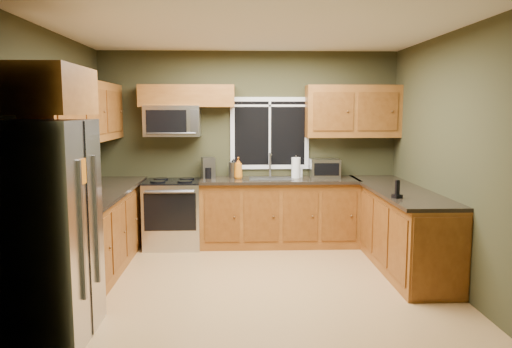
{
  "coord_description": "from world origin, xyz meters",
  "views": [
    {
      "loc": [
        -0.16,
        -5.31,
        1.87
      ],
      "look_at": [
        0.05,
        0.35,
        1.15
      ],
      "focal_mm": 35.0,
      "sensor_mm": 36.0,
      "label": 1
    }
  ],
  "objects": [
    {
      "name": "base_cabinets_left",
      "position": [
        -1.8,
        0.48,
        0.45
      ],
      "size": [
        0.6,
        2.65,
        0.9
      ],
      "primitive_type": "cube",
      "color": "brown",
      "rests_on": "ground"
    },
    {
      "name": "soap_bottle_a",
      "position": [
        -0.15,
        1.5,
        1.09
      ],
      "size": [
        0.12,
        0.12,
        0.3
      ],
      "primitive_type": "imported",
      "rotation": [
        0.0,
        0.0,
        0.05
      ],
      "color": "orange",
      "rests_on": "countertop_back"
    },
    {
      "name": "refrigerator",
      "position": [
        -1.74,
        -1.3,
        0.9
      ],
      "size": [
        0.74,
        0.9,
        1.8
      ],
      "color": "#B7B7BC",
      "rests_on": "ground"
    },
    {
      "name": "upper_cabinet_over_fridge",
      "position": [
        -1.74,
        -1.3,
        2.03
      ],
      "size": [
        0.72,
        0.9,
        0.38
      ],
      "primitive_type": "cube",
      "color": "brown",
      "rests_on": "left_wall"
    },
    {
      "name": "base_cabinets_back",
      "position": [
        0.42,
        1.5,
        0.45
      ],
      "size": [
        2.17,
        0.6,
        0.9
      ],
      "primitive_type": "cube",
      "color": "brown",
      "rests_on": "ground"
    },
    {
      "name": "left_wall",
      "position": [
        -2.1,
        0.0,
        1.35
      ],
      "size": [
        0.0,
        3.6,
        3.6
      ],
      "primitive_type": "plane",
      "rotation": [
        1.57,
        0.0,
        1.57
      ],
      "color": "#34331D",
      "rests_on": "ground"
    },
    {
      "name": "countertop_left",
      "position": [
        -1.78,
        0.48,
        0.92
      ],
      "size": [
        0.65,
        2.65,
        0.04
      ],
      "primitive_type": "cube",
      "color": "black",
      "rests_on": "base_cabinets_left"
    },
    {
      "name": "upper_cabinets_left",
      "position": [
        -1.94,
        0.48,
        1.86
      ],
      "size": [
        0.33,
        2.65,
        0.72
      ],
      "primitive_type": "cube",
      "color": "brown",
      "rests_on": "left_wall"
    },
    {
      "name": "base_cabinets_peninsula",
      "position": [
        1.8,
        0.54,
        0.45
      ],
      "size": [
        0.6,
        2.52,
        0.9
      ],
      "color": "brown",
      "rests_on": "ground"
    },
    {
      "name": "window",
      "position": [
        0.3,
        1.78,
        1.55
      ],
      "size": [
        1.12,
        0.03,
        1.02
      ],
      "color": "white",
      "rests_on": "back_wall"
    },
    {
      "name": "ceiling",
      "position": [
        0.0,
        0.0,
        2.7
      ],
      "size": [
        4.2,
        4.2,
        0.0
      ],
      "primitive_type": "plane",
      "rotation": [
        3.14,
        0.0,
        0.0
      ],
      "color": "white",
      "rests_on": "back_wall"
    },
    {
      "name": "countertop_back",
      "position": [
        0.42,
        1.48,
        0.92
      ],
      "size": [
        2.17,
        0.65,
        0.04
      ],
      "primitive_type": "cube",
      "color": "black",
      "rests_on": "base_cabinets_back"
    },
    {
      "name": "back_wall",
      "position": [
        0.0,
        1.8,
        1.35
      ],
      "size": [
        4.2,
        0.0,
        4.2
      ],
      "primitive_type": "plane",
      "rotation": [
        1.57,
        0.0,
        0.0
      ],
      "color": "#34331D",
      "rests_on": "ground"
    },
    {
      "name": "right_wall",
      "position": [
        2.1,
        0.0,
        1.35
      ],
      "size": [
        0.0,
        3.6,
        3.6
      ],
      "primitive_type": "plane",
      "rotation": [
        1.57,
        0.0,
        -1.57
      ],
      "color": "#34331D",
      "rests_on": "ground"
    },
    {
      "name": "countertop_peninsula",
      "position": [
        1.78,
        0.55,
        0.92
      ],
      "size": [
        0.65,
        2.5,
        0.04
      ],
      "primitive_type": "cube",
      "color": "black",
      "rests_on": "base_cabinets_peninsula"
    },
    {
      "name": "upper_cabinets_back_right",
      "position": [
        1.45,
        1.64,
        1.86
      ],
      "size": [
        1.3,
        0.33,
        0.72
      ],
      "primitive_type": "cube",
      "color": "brown",
      "rests_on": "back_wall"
    },
    {
      "name": "floor",
      "position": [
        0.0,
        0.0,
        0.0
      ],
      "size": [
        4.2,
        4.2,
        0.0
      ],
      "primitive_type": "plane",
      "color": "#AF824D",
      "rests_on": "ground"
    },
    {
      "name": "sink",
      "position": [
        0.3,
        1.49,
        0.95
      ],
      "size": [
        0.6,
        0.42,
        0.36
      ],
      "color": "slate",
      "rests_on": "countertop_back"
    },
    {
      "name": "range",
      "position": [
        -1.05,
        1.47,
        0.47
      ],
      "size": [
        0.76,
        0.69,
        0.94
      ],
      "color": "#B7B7BC",
      "rests_on": "ground"
    },
    {
      "name": "upper_cabinets_back_left",
      "position": [
        -0.85,
        1.64,
        2.07
      ],
      "size": [
        1.3,
        0.33,
        0.3
      ],
      "primitive_type": "cube",
      "color": "brown",
      "rests_on": "back_wall"
    },
    {
      "name": "kettle",
      "position": [
        -0.21,
        1.65,
        1.06
      ],
      "size": [
        0.17,
        0.17,
        0.27
      ],
      "color": "#B7B7BC",
      "rests_on": "countertop_back"
    },
    {
      "name": "front_wall",
      "position": [
        0.0,
        -1.8,
        1.35
      ],
      "size": [
        4.2,
        0.0,
        4.2
      ],
      "primitive_type": "plane",
      "rotation": [
        -1.57,
        0.0,
        0.0
      ],
      "color": "#34331D",
      "rests_on": "ground"
    },
    {
      "name": "soap_bottle_b",
      "position": [
        0.7,
        1.64,
        1.04
      ],
      "size": [
        0.1,
        0.1,
        0.2
      ],
      "primitive_type": "imported",
      "rotation": [
        0.0,
        0.0,
        0.14
      ],
      "color": "white",
      "rests_on": "countertop_back"
    },
    {
      "name": "coffee_maker",
      "position": [
        -0.57,
        1.6,
        1.07
      ],
      "size": [
        0.21,
        0.26,
        0.29
      ],
      "color": "slate",
      "rests_on": "countertop_back"
    },
    {
      "name": "toaster_oven",
      "position": [
        1.07,
        1.62,
        1.07
      ],
      "size": [
        0.41,
        0.32,
        0.25
      ],
      "color": "#B7B7BC",
      "rests_on": "countertop_back"
    },
    {
      "name": "microwave",
      "position": [
        -1.05,
        1.61,
        1.73
      ],
      "size": [
        0.76,
        0.41,
        0.42
      ],
      "color": "#B7B7BC",
      "rests_on": "back_wall"
    },
    {
      "name": "paper_towel_roll",
      "position": [
        0.65,
        1.54,
        1.08
      ],
      "size": [
        0.13,
        0.13,
        0.32
      ],
      "color": "white",
      "rests_on": "countertop_back"
    },
    {
      "name": "cordless_phone",
      "position": [
        1.55,
        -0.09,
        1.0
      ],
      "size": [
        0.11,
        0.11,
        0.19
      ],
      "color": "black",
      "rests_on": "countertop_peninsula"
    }
  ]
}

